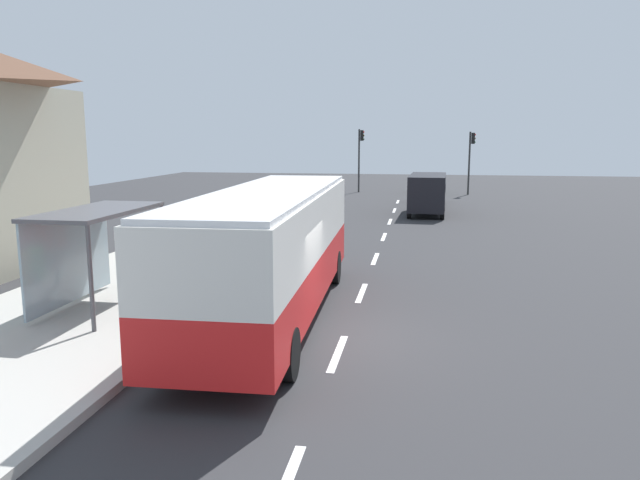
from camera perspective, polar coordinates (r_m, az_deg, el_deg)
ground_plane at (r=27.37m, az=5.52°, el=0.25°), size 56.00×92.00×0.04m
sidewalk_platform at (r=17.63m, az=-18.89°, el=-5.19°), size 6.20×30.00×0.18m
lane_stripe_seg_1 at (r=12.84m, az=1.69°, el=-10.63°), size 0.16×2.20×0.01m
lane_stripe_seg_2 at (r=17.59m, az=3.95°, el=-5.00°), size 0.16×2.20×0.01m
lane_stripe_seg_3 at (r=22.44m, az=5.22°, el=-1.78°), size 0.16×2.20×0.01m
lane_stripe_seg_4 at (r=27.35m, az=6.04°, el=0.29°), size 0.16×2.20×0.01m
lane_stripe_seg_5 at (r=32.28m, az=6.61°, el=1.73°), size 0.16×2.20×0.01m
lane_stripe_seg_6 at (r=37.23m, az=7.02°, el=2.78°), size 0.16×2.20×0.01m
lane_stripe_seg_7 at (r=42.20m, az=7.34°, el=3.59°), size 0.16×2.20×0.01m
bus at (r=14.79m, az=-4.65°, el=-0.54°), size 2.83×11.08×3.21m
white_van at (r=35.51m, az=10.10°, el=4.54°), size 2.21×5.28×2.30m
sedan_near at (r=49.08m, az=10.11°, el=5.30°), size 1.93×4.44×1.52m
sedan_far at (r=41.44m, az=10.17°, el=4.50°), size 2.05×4.49×1.52m
recycling_bin_orange at (r=17.11m, az=-11.53°, el=-3.35°), size 0.52×0.52×0.95m
recycling_bin_green at (r=17.75m, az=-10.72°, el=-2.86°), size 0.52×0.52×0.95m
traffic_light_near_side at (r=48.21m, az=14.04°, el=7.97°), size 0.49×0.28×4.82m
traffic_light_far_side at (r=49.12m, az=3.82°, el=8.42°), size 0.49×0.28×5.04m
bus_shelter at (r=16.31m, az=-21.13°, el=0.70°), size 1.80×4.00×2.50m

